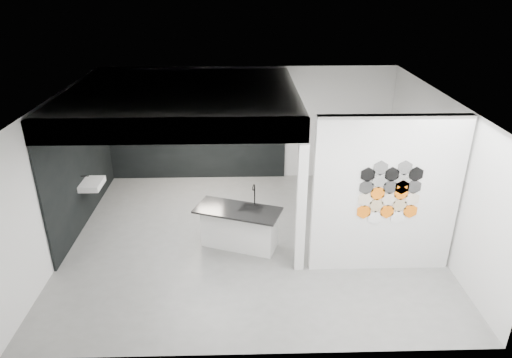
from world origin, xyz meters
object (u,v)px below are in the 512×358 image
(wall_basin, at_px, (92,184))
(stockpot, at_px, (143,126))
(partition_panel, at_px, (386,196))
(kitchen_island, at_px, (239,226))
(glass_vase, at_px, (255,126))
(kettle, at_px, (243,126))
(utensil_cup, at_px, (177,127))
(bottle_dark, at_px, (182,127))
(glass_bowl, at_px, (255,127))

(wall_basin, height_order, stockpot, stockpot)
(partition_panel, distance_m, kitchen_island, 2.74)
(kitchen_island, distance_m, glass_vase, 3.29)
(stockpot, xyz_separation_m, kettle, (2.41, 0.00, -0.01))
(stockpot, distance_m, kettle, 2.41)
(partition_panel, bearing_deg, kitchen_island, 163.26)
(kitchen_island, relative_size, kettle, 9.10)
(kettle, bearing_deg, wall_basin, -128.26)
(kitchen_island, bearing_deg, glass_vase, 102.86)
(wall_basin, relative_size, utensil_cup, 5.51)
(wall_basin, height_order, kettle, kettle)
(stockpot, height_order, bottle_dark, stockpot)
(stockpot, relative_size, utensil_cup, 1.98)
(kitchen_island, relative_size, bottle_dark, 12.11)
(stockpot, height_order, utensil_cup, stockpot)
(kitchen_island, height_order, stockpot, stockpot)
(partition_panel, bearing_deg, stockpot, 141.01)
(glass_bowl, bearing_deg, partition_panel, -61.77)
(wall_basin, xyz_separation_m, glass_bowl, (3.39, 2.07, 0.52))
(stockpot, height_order, glass_bowl, stockpot)
(partition_panel, height_order, kitchen_island, partition_panel)
(partition_panel, relative_size, kettle, 14.96)
(wall_basin, xyz_separation_m, kitchen_island, (3.01, -1.06, -0.43))
(kitchen_island, distance_m, kettle, 3.28)
(glass_vase, bearing_deg, bottle_dark, 180.00)
(wall_basin, xyz_separation_m, glass_vase, (3.39, 2.07, 0.53))
(kitchen_island, xyz_separation_m, utensil_cup, (-1.51, 3.13, 0.95))
(stockpot, bearing_deg, kitchen_island, -53.43)
(partition_panel, height_order, bottle_dark, partition_panel)
(stockpot, relative_size, glass_vase, 1.71)
(kitchen_island, distance_m, glass_bowl, 3.29)
(kettle, height_order, bottle_dark, kettle)
(wall_basin, bearing_deg, stockpot, 71.52)
(kettle, xyz_separation_m, utensil_cup, (-1.59, 0.00, -0.03))
(kettle, bearing_deg, glass_bowl, 18.04)
(kitchen_island, xyz_separation_m, glass_bowl, (0.38, 3.13, 0.94))
(glass_vase, distance_m, utensil_cup, 1.89)
(bottle_dark, bearing_deg, utensil_cup, 180.00)
(glass_vase, bearing_deg, wall_basin, -148.65)
(glass_vase, bearing_deg, glass_bowl, 0.00)
(kitchen_island, xyz_separation_m, stockpot, (-2.32, 3.13, 0.98))
(stockpot, xyz_separation_m, bottle_dark, (0.94, 0.00, -0.02))
(glass_bowl, height_order, utensil_cup, utensil_cup)
(bottle_dark, bearing_deg, glass_vase, 0.00)
(kitchen_island, bearing_deg, kettle, 108.20)
(wall_basin, relative_size, kettle, 3.21)
(partition_panel, relative_size, wall_basin, 4.67)
(kettle, xyz_separation_m, glass_vase, (0.29, 0.00, -0.02))
(stockpot, relative_size, glass_bowl, 1.58)
(stockpot, bearing_deg, kettle, 0.00)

